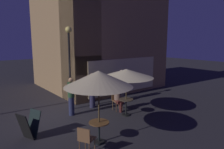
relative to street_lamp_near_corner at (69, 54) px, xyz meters
The scene contains 14 objects.
ground_plane 2.95m from the street_lamp_near_corner, 140.43° to the right, with size 60.00×60.00×0.00m, color #272429.
cafe_building 4.23m from the street_lamp_near_corner, 41.64° to the left, with size 7.52×7.08×9.06m.
street_lamp_near_corner is the anchor object (origin of this frame).
menu_sandwich_board 3.93m from the street_lamp_near_corner, 143.34° to the right, with size 0.81×0.75×0.96m.
cafe_table_0 4.39m from the street_lamp_near_corner, 102.32° to the right, with size 0.69×0.69×0.74m.
cafe_table_1 3.61m from the street_lamp_near_corner, 54.87° to the right, with size 0.66×0.66×0.77m.
patio_umbrella_0 3.81m from the street_lamp_near_corner, 102.32° to the right, with size 2.25×2.25×2.47m.
patio_umbrella_1 2.94m from the street_lamp_near_corner, 54.87° to the right, with size 2.44×2.44×2.16m.
cafe_chair_0 4.91m from the street_lamp_near_corner, 111.00° to the right, with size 0.57×0.57×0.90m.
cafe_chair_1 3.18m from the street_lamp_near_corner, 40.04° to the right, with size 0.49×0.49×0.93m.
patron_seated_0 3.13m from the street_lamp_near_corner, 42.99° to the right, with size 0.39×0.54×1.27m.
patron_standing_1 2.16m from the street_lamp_near_corner, 21.71° to the right, with size 0.32×0.32×1.78m.
patron_standing_2 2.04m from the street_lamp_near_corner, 114.92° to the right, with size 0.30×0.30×1.76m.
patron_standing_3 3.50m from the street_lamp_near_corner, ahead, with size 0.34×0.34×1.79m.
Camera 1 is at (-3.72, -8.49, 3.45)m, focal length 33.16 mm.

